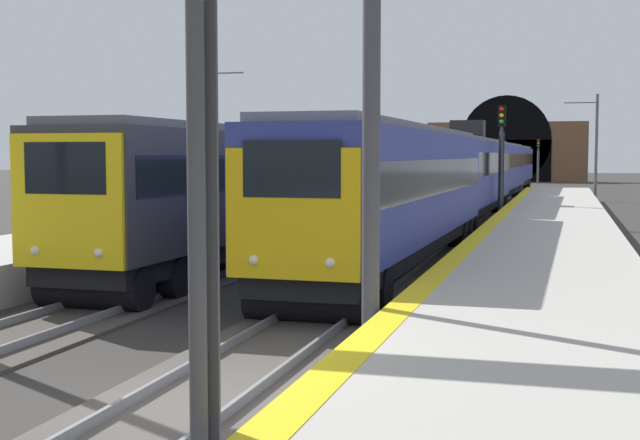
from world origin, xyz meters
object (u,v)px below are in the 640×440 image
(train_adjacent_platform, at_px, (323,178))
(catenary_mast_far, at_px, (213,141))
(train_main_approaching, at_px, (484,171))
(railway_signal_near, at_px, (197,163))
(railway_signal_mid, at_px, (501,153))
(overhead_signal_gantry, at_px, (118,18))
(railway_signal_far, at_px, (538,157))
(catenary_mast_near, at_px, (596,146))

(train_adjacent_platform, xyz_separation_m, catenary_mast_far, (4.70, 6.88, 1.65))
(train_main_approaching, relative_size, railway_signal_near, 13.61)
(railway_signal_mid, height_order, catenary_mast_far, catenary_mast_far)
(railway_signal_near, distance_m, catenary_mast_far, 35.31)
(train_adjacent_platform, relative_size, overhead_signal_gantry, 4.32)
(railway_signal_near, bearing_deg, catenary_mast_far, -157.46)
(railway_signal_mid, distance_m, catenary_mast_far, 14.12)
(train_main_approaching, bearing_deg, railway_signal_far, 178.94)
(train_adjacent_platform, xyz_separation_m, railway_signal_far, (69.50, -6.65, 0.77))
(railway_signal_near, height_order, railway_signal_mid, railway_signal_mid)
(catenary_mast_near, distance_m, catenary_mast_far, 32.13)
(railway_signal_mid, distance_m, railway_signal_far, 60.80)
(overhead_signal_gantry, xyz_separation_m, catenary_mast_near, (52.41, -9.31, -1.66))
(train_main_approaching, xyz_separation_m, railway_signal_far, (50.19, -1.74, 0.76))
(railway_signal_near, bearing_deg, railway_signal_mid, -180.00)
(train_adjacent_platform, relative_size, railway_signal_mid, 6.65)
(railway_signal_near, height_order, overhead_signal_gantry, overhead_signal_gantry)
(overhead_signal_gantry, distance_m, catenary_mast_near, 53.26)
(train_adjacent_platform, xyz_separation_m, overhead_signal_gantry, (-21.55, -2.45, 3.25))
(train_adjacent_platform, distance_m, railway_signal_far, 69.82)
(railway_signal_mid, relative_size, railway_signal_far, 1.11)
(overhead_signal_gantry, relative_size, catenary_mast_near, 1.15)
(railway_signal_near, xyz_separation_m, overhead_signal_gantry, (6.36, 4.20, 2.35))
(railway_signal_mid, bearing_deg, catenary_mast_near, 167.00)
(catenary_mast_near, bearing_deg, train_main_approaching, 149.30)
(overhead_signal_gantry, bearing_deg, catenary_mast_near, -10.07)
(railway_signal_mid, bearing_deg, train_main_approaching, -170.66)
(railway_signal_near, distance_m, overhead_signal_gantry, 7.97)
(railway_signal_mid, bearing_deg, overhead_signal_gantry, -7.89)
(train_main_approaching, distance_m, railway_signal_near, 47.26)
(train_main_approaching, xyz_separation_m, overhead_signal_gantry, (-40.86, 2.45, 3.23))
(train_main_approaching, height_order, catenary_mast_far, catenary_mast_far)
(overhead_signal_gantry, bearing_deg, catenary_mast_far, 19.57)
(railway_signal_far, bearing_deg, catenary_mast_far, -11.79)
(railway_signal_mid, xyz_separation_m, catenary_mast_far, (-4.01, 13.53, 0.57))
(railway_signal_mid, relative_size, catenary_mast_far, 0.73)
(overhead_signal_gantry, relative_size, catenary_mast_far, 1.13)
(railway_signal_far, distance_m, overhead_signal_gantry, 91.18)
(train_main_approaching, xyz_separation_m, railway_signal_mid, (-10.60, -1.74, 1.06))
(catenary_mast_near, bearing_deg, railway_signal_mid, 167.00)
(railway_signal_near, xyz_separation_m, railway_signal_mid, (36.62, 0.00, 0.17))
(railway_signal_mid, relative_size, catenary_mast_near, 0.75)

